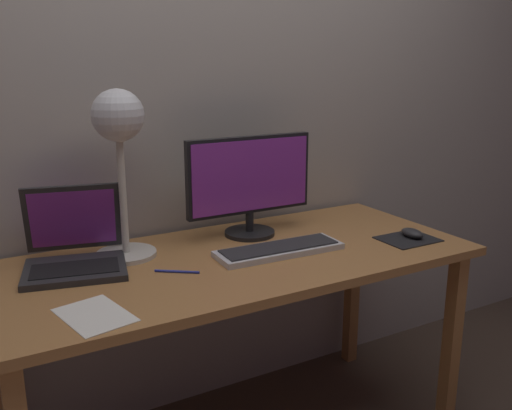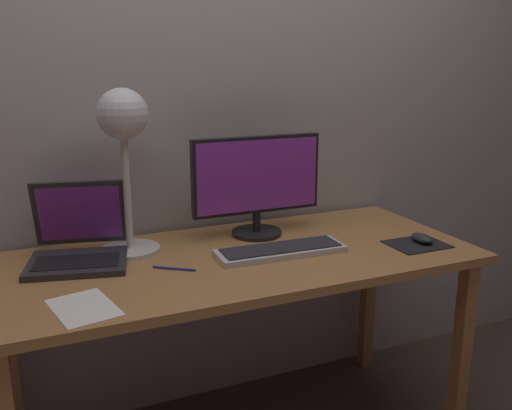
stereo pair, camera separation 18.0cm
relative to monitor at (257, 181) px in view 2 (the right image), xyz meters
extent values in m
cube|color=#A8A099|center=(-0.15, 0.22, 0.36)|extent=(4.80, 0.06, 2.60)
cube|color=#A8703D|center=(-0.15, -0.18, -0.22)|extent=(1.60, 0.70, 0.03)
cube|color=#A8703D|center=(0.59, -0.47, -0.59)|extent=(0.05, 0.05, 0.71)
cube|color=#A8703D|center=(-0.89, 0.11, -0.59)|extent=(0.05, 0.05, 0.71)
cube|color=#A8703D|center=(0.59, 0.11, -0.59)|extent=(0.05, 0.05, 0.71)
cylinder|color=black|center=(0.00, 0.00, -0.20)|extent=(0.19, 0.19, 0.01)
cylinder|color=black|center=(0.00, 0.00, -0.15)|extent=(0.03, 0.03, 0.07)
cube|color=black|center=(0.00, 0.00, 0.02)|extent=(0.49, 0.03, 0.28)
cube|color=purple|center=(0.00, -0.02, 0.02)|extent=(0.47, 0.00, 0.26)
cube|color=silver|center=(-0.01, -0.23, -0.19)|extent=(0.44, 0.15, 0.02)
cube|color=#28282B|center=(-0.01, -0.23, -0.18)|extent=(0.41, 0.13, 0.01)
cube|color=#28282B|center=(-0.65, -0.07, -0.19)|extent=(0.35, 0.30, 0.02)
cube|color=black|center=(-0.65, -0.09, -0.18)|extent=(0.28, 0.18, 0.00)
cube|color=#28282B|center=(-0.62, 0.08, -0.07)|extent=(0.31, 0.14, 0.23)
cube|color=purple|center=(-0.62, 0.08, -0.07)|extent=(0.27, 0.13, 0.20)
cylinder|color=beige|center=(-0.47, 0.00, -0.20)|extent=(0.20, 0.20, 0.01)
cylinder|color=silver|center=(-0.47, 0.00, 0.02)|extent=(0.02, 0.02, 0.42)
sphere|color=silver|center=(-0.47, 0.00, 0.26)|extent=(0.17, 0.17, 0.17)
sphere|color=#FFEAB2|center=(-0.47, -0.01, 0.22)|extent=(0.06, 0.06, 0.06)
cube|color=black|center=(0.47, -0.33, -0.20)|extent=(0.20, 0.16, 0.00)
ellipsoid|color=#28282B|center=(0.50, -0.33, -0.18)|extent=(0.06, 0.10, 0.03)
cube|color=white|center=(-0.67, -0.40, -0.20)|extent=(0.19, 0.24, 0.00)
cylinder|color=#2633A5|center=(-0.38, -0.23, -0.20)|extent=(0.12, 0.09, 0.01)
camera|label=1|loc=(-0.95, -1.74, 0.43)|focal=39.25mm
camera|label=2|loc=(-0.79, -1.82, 0.43)|focal=39.25mm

